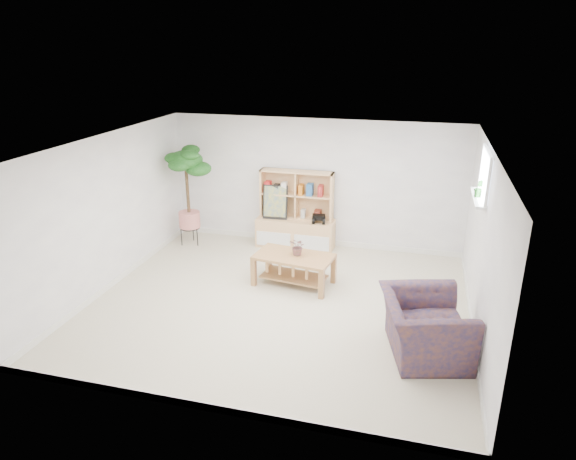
% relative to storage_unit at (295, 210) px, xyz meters
% --- Properties ---
extents(floor, '(5.50, 5.00, 0.01)m').
position_rel_storage_unit_xyz_m(floor, '(0.31, -2.24, -0.73)').
color(floor, tan).
rests_on(floor, ground).
extents(ceiling, '(5.50, 5.00, 0.01)m').
position_rel_storage_unit_xyz_m(ceiling, '(0.31, -2.24, 1.67)').
color(ceiling, silver).
rests_on(ceiling, walls).
extents(walls, '(5.51, 5.01, 2.40)m').
position_rel_storage_unit_xyz_m(walls, '(0.31, -2.24, 0.47)').
color(walls, silver).
rests_on(walls, floor).
extents(baseboard, '(5.50, 5.00, 0.10)m').
position_rel_storage_unit_xyz_m(baseboard, '(0.31, -2.24, -0.68)').
color(baseboard, white).
rests_on(baseboard, floor).
extents(window, '(0.10, 0.98, 0.68)m').
position_rel_storage_unit_xyz_m(window, '(3.04, -1.64, 1.27)').
color(window, white).
rests_on(window, walls).
extents(window_sill, '(0.14, 1.00, 0.04)m').
position_rel_storage_unit_xyz_m(window_sill, '(2.98, -1.64, 0.95)').
color(window_sill, white).
rests_on(window_sill, walls).
extents(storage_unit, '(1.46, 0.49, 1.46)m').
position_rel_storage_unit_xyz_m(storage_unit, '(0.00, 0.00, 0.00)').
color(storage_unit, '#E3B071').
rests_on(storage_unit, floor).
extents(poster, '(0.47, 0.14, 0.64)m').
position_rel_storage_unit_xyz_m(poster, '(-0.38, -0.04, 0.14)').
color(poster, yellow).
rests_on(poster, storage_unit).
extents(toy_truck, '(0.37, 0.29, 0.18)m').
position_rel_storage_unit_xyz_m(toy_truck, '(0.46, -0.08, -0.09)').
color(toy_truck, black).
rests_on(toy_truck, storage_unit).
extents(coffee_table, '(1.31, 0.83, 0.50)m').
position_rel_storage_unit_xyz_m(coffee_table, '(0.37, -1.56, -0.48)').
color(coffee_table, '#A9704F').
rests_on(coffee_table, floor).
extents(table_plant, '(0.34, 0.32, 0.29)m').
position_rel_storage_unit_xyz_m(table_plant, '(0.43, -1.53, -0.08)').
color(table_plant, '#1B7329').
rests_on(table_plant, coffee_table).
extents(floor_tree, '(0.90, 0.90, 1.90)m').
position_rel_storage_unit_xyz_m(floor_tree, '(-1.99, -0.38, 0.22)').
color(floor_tree, '#0E4214').
rests_on(floor_tree, floor).
extents(armchair, '(1.27, 1.38, 0.86)m').
position_rel_storage_unit_xyz_m(armchair, '(2.41, -3.03, -0.30)').
color(armchair, navy).
rests_on(armchair, floor).
extents(sill_plant, '(0.16, 0.13, 0.25)m').
position_rel_storage_unit_xyz_m(sill_plant, '(2.98, -1.66, 1.10)').
color(sill_plant, '#0E4214').
rests_on(sill_plant, window_sill).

